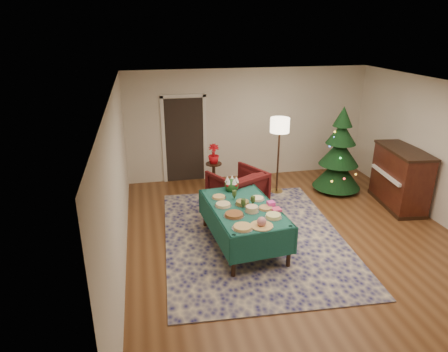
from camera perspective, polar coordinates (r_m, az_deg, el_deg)
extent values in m
plane|color=#593319|center=(7.36, 10.50, -9.41)|extent=(7.00, 7.00, 0.00)
plane|color=white|center=(6.45, 12.10, 11.78)|extent=(7.00, 7.00, 0.00)
plane|color=beige|center=(9.95, 3.52, 7.44)|extent=(6.00, 0.00, 6.00)
plane|color=beige|center=(6.29, -14.86, -1.51)|extent=(0.00, 7.00, 7.00)
cube|color=black|center=(9.74, -5.66, 5.05)|extent=(0.92, 0.02, 2.04)
cube|color=silver|center=(9.68, -8.61, 5.01)|extent=(0.08, 0.04, 2.14)
cube|color=silver|center=(9.78, -2.74, 5.39)|extent=(0.08, 0.04, 2.14)
cube|color=silver|center=(9.49, -5.89, 11.31)|extent=(1.08, 0.04, 0.08)
cube|color=#14144B|center=(7.45, 4.20, -8.62)|extent=(3.44, 4.38, 0.02)
cylinder|color=black|center=(6.19, 1.36, -11.39)|extent=(0.07, 0.07, 0.74)
cylinder|color=black|center=(7.63, -2.73, -4.73)|extent=(0.07, 0.07, 0.74)
cylinder|color=black|center=(6.50, 9.30, -9.95)|extent=(0.07, 0.07, 0.74)
cylinder|color=black|center=(7.89, 3.84, -3.86)|extent=(0.07, 0.07, 0.74)
cube|color=#154B3C|center=(6.86, 2.81, -4.58)|extent=(1.26, 1.97, 0.04)
cube|color=#154B3C|center=(7.75, 0.46, -3.16)|extent=(1.12, 0.13, 0.47)
cube|color=#154B3C|center=(6.20, 5.73, -9.91)|extent=(1.12, 0.13, 0.47)
cube|color=#154B3C|center=(7.14, 6.84, -5.55)|extent=(0.21, 1.91, 0.47)
cube|color=#154B3C|center=(6.81, -1.49, -6.78)|extent=(0.21, 1.91, 0.47)
cylinder|color=silver|center=(6.17, 2.69, -7.46)|extent=(0.34, 0.34, 0.01)
cylinder|color=tan|center=(6.15, 2.69, -7.27)|extent=(0.29, 0.29, 0.03)
cylinder|color=silver|center=(6.24, 5.37, -7.15)|extent=(0.37, 0.37, 0.01)
sphere|color=#CC727A|center=(6.21, 5.40, -6.50)|extent=(0.15, 0.15, 0.15)
cylinder|color=silver|center=(6.53, 7.05, -5.89)|extent=(0.28, 0.28, 0.01)
cylinder|color=#D8D172|center=(6.51, 7.06, -5.65)|extent=(0.24, 0.24, 0.05)
cylinder|color=silver|center=(6.53, 1.44, -5.70)|extent=(0.34, 0.34, 0.01)
cylinder|color=brown|center=(6.52, 1.44, -5.49)|extent=(0.29, 0.29, 0.04)
cylinder|color=silver|center=(6.69, 3.99, -5.08)|extent=(0.24, 0.24, 0.01)
cylinder|color=tan|center=(6.67, 4.00, -4.69)|extent=(0.20, 0.20, 0.09)
cylinder|color=silver|center=(6.80, 5.96, -4.69)|extent=(0.26, 0.26, 0.01)
cylinder|color=#B2844C|center=(6.79, 5.97, -4.53)|extent=(0.22, 0.22, 0.03)
cylinder|color=silver|center=(6.87, -0.13, -4.28)|extent=(0.29, 0.29, 0.01)
cylinder|color=#D8BF7F|center=(6.86, -0.13, -4.09)|extent=(0.25, 0.25, 0.04)
cylinder|color=silver|center=(6.93, 2.67, -4.07)|extent=(0.26, 0.26, 0.01)
cylinder|color=maroon|center=(6.92, 2.67, -3.81)|extent=(0.22, 0.22, 0.06)
cylinder|color=silver|center=(7.14, 4.76, -3.33)|extent=(0.27, 0.27, 0.01)
cylinder|color=#F2EACC|center=(7.13, 4.76, -3.18)|extent=(0.23, 0.23, 0.03)
cylinder|color=silver|center=(7.18, -0.74, -3.13)|extent=(0.26, 0.26, 0.01)
cylinder|color=tan|center=(7.17, -0.74, -2.98)|extent=(0.22, 0.22, 0.03)
cone|color=#2D471E|center=(7.11, 1.48, -3.05)|extent=(0.07, 0.07, 0.09)
cylinder|color=#2D471E|center=(7.07, 1.49, -2.43)|extent=(0.08, 0.08, 0.09)
cone|color=#2D471E|center=(6.89, 4.14, -3.91)|extent=(0.07, 0.07, 0.09)
cylinder|color=#2D471E|center=(6.86, 4.16, -3.27)|extent=(0.08, 0.08, 0.09)
cone|color=#2D471E|center=(6.78, 2.77, -4.32)|extent=(0.07, 0.07, 0.09)
cylinder|color=#2D471E|center=(6.74, 2.78, -3.67)|extent=(0.08, 0.08, 0.09)
cube|color=#E63F6C|center=(6.76, 7.49, -4.77)|extent=(0.16, 0.16, 0.04)
cube|color=#DE3DA4|center=(6.87, 6.72, -4.03)|extent=(0.13, 0.13, 0.10)
sphere|color=#1E4C1E|center=(7.46, 1.10, -1.38)|extent=(0.26, 0.26, 0.26)
cone|color=white|center=(7.44, 1.77, -0.48)|extent=(0.10, 0.10, 0.12)
cone|color=white|center=(7.50, 1.16, -0.28)|extent=(0.10, 0.10, 0.12)
cone|color=white|center=(7.45, 0.47, -0.42)|extent=(0.10, 0.10, 0.12)
cone|color=white|center=(7.36, 0.64, -0.72)|extent=(0.10, 0.10, 0.12)
cone|color=white|center=(7.35, 1.46, -0.75)|extent=(0.10, 0.10, 0.12)
sphere|color=#B20C0F|center=(7.52, 1.66, -0.87)|extent=(0.07, 0.07, 0.07)
sphere|color=#B20C0F|center=(7.52, 0.49, -0.88)|extent=(0.07, 0.07, 0.07)
sphere|color=#B20C0F|center=(7.37, 0.52, -1.32)|extent=(0.07, 0.07, 0.07)
sphere|color=#B20C0F|center=(7.38, 1.72, -1.31)|extent=(0.07, 0.07, 0.07)
imported|color=#480F0F|center=(8.21, 1.93, -1.84)|extent=(1.27, 1.24, 0.99)
cylinder|color=#A57F3F|center=(9.38, 7.50, -2.17)|extent=(0.30, 0.30, 0.03)
cylinder|color=black|center=(9.10, 7.73, 2.34)|extent=(0.04, 0.04, 1.59)
cylinder|color=#FFEABF|center=(8.88, 7.98, 7.22)|extent=(0.42, 0.42, 0.32)
cylinder|color=black|center=(9.43, -1.45, -1.86)|extent=(0.33, 0.33, 0.04)
cylinder|color=black|center=(9.31, -1.46, -0.13)|extent=(0.07, 0.07, 0.61)
cylinder|color=black|center=(9.20, -1.48, 1.76)|extent=(0.37, 0.37, 0.03)
imported|color=#BA0D14|center=(9.15, -1.49, 2.58)|extent=(0.25, 0.45, 0.25)
cylinder|color=black|center=(9.74, 15.67, -1.53)|extent=(0.12, 0.12, 0.16)
cone|color=black|center=(9.61, 15.88, 0.50)|extent=(1.37, 1.37, 0.69)
cone|color=black|center=(9.45, 16.18, 3.31)|extent=(1.12, 1.12, 0.60)
cone|color=black|center=(9.33, 16.45, 5.92)|extent=(0.85, 0.85, 0.50)
cone|color=black|center=(9.24, 16.69, 8.17)|extent=(0.55, 0.55, 0.45)
cube|color=black|center=(9.40, 23.35, -3.60)|extent=(0.80, 1.51, 0.08)
cube|color=#33110C|center=(9.19, 23.88, -0.25)|extent=(0.78, 1.49, 1.18)
cube|color=black|center=(9.01, 24.45, 3.37)|extent=(0.82, 1.53, 0.05)
cube|color=white|center=(9.02, 22.25, 0.17)|extent=(0.27, 1.23, 0.06)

